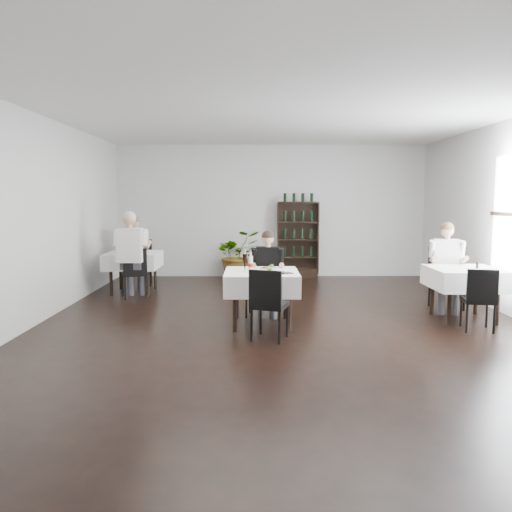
{
  "coord_description": "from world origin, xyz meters",
  "views": [
    {
      "loc": [
        -0.42,
        -6.94,
        1.78
      ],
      "look_at": [
        -0.38,
        0.2,
        0.96
      ],
      "focal_mm": 35.0,
      "sensor_mm": 36.0,
      "label": 1
    }
  ],
  "objects_px": {
    "wine_shelf": "(298,240)",
    "potted_tree": "(237,254)",
    "main_table": "(261,282)",
    "diner_main": "(268,266)"
  },
  "relations": [
    {
      "from": "wine_shelf",
      "to": "potted_tree",
      "type": "bearing_deg",
      "value": -174.92
    },
    {
      "from": "main_table",
      "to": "diner_main",
      "type": "xyz_separation_m",
      "value": [
        0.11,
        0.6,
        0.14
      ]
    },
    {
      "from": "potted_tree",
      "to": "diner_main",
      "type": "bearing_deg",
      "value": -80.84
    },
    {
      "from": "main_table",
      "to": "potted_tree",
      "type": "relative_size",
      "value": 0.95
    },
    {
      "from": "main_table",
      "to": "potted_tree",
      "type": "xyz_separation_m",
      "value": [
        -0.47,
        4.19,
        -0.08
      ]
    },
    {
      "from": "wine_shelf",
      "to": "potted_tree",
      "type": "relative_size",
      "value": 1.62
    },
    {
      "from": "potted_tree",
      "to": "diner_main",
      "type": "distance_m",
      "value": 3.65
    },
    {
      "from": "wine_shelf",
      "to": "main_table",
      "type": "relative_size",
      "value": 1.7
    },
    {
      "from": "wine_shelf",
      "to": "main_table",
      "type": "xyz_separation_m",
      "value": [
        -0.9,
        -4.31,
        -0.23
      ]
    },
    {
      "from": "potted_tree",
      "to": "diner_main",
      "type": "xyz_separation_m",
      "value": [
        0.58,
        -3.59,
        0.22
      ]
    }
  ]
}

